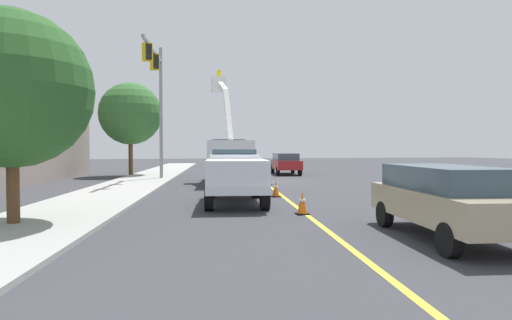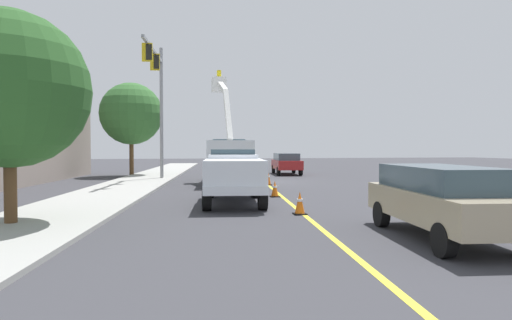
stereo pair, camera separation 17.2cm
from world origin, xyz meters
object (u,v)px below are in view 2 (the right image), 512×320
object	(u,v)px
service_pickup_truck	(234,174)
traffic_cone_leading	(300,203)
utility_bucket_truck	(229,156)
traffic_cone_mid_rear	(268,178)
traffic_signal_mast	(157,87)
passing_minivan	(286,162)
traffic_cone_trailing	(257,173)
traffic_cone_mid_front	(275,189)
trailing_sedan	(442,197)

from	to	relation	value
service_pickup_truck	traffic_cone_leading	xyz separation A→B (m)	(-3.06, -1.73, -0.76)
utility_bucket_truck	traffic_cone_mid_rear	size ratio (longest dim) A/B	10.50
utility_bucket_truck	traffic_signal_mast	world-z (taller)	traffic_signal_mast
service_pickup_truck	passing_minivan	distance (m)	18.43
service_pickup_truck	traffic_cone_mid_rear	xyz separation A→B (m)	(7.63, -2.95, -0.72)
service_pickup_truck	utility_bucket_truck	bearing A→B (deg)	-5.74
traffic_cone_leading	traffic_cone_trailing	bearing A→B (deg)	-5.41
traffic_cone_trailing	traffic_signal_mast	bearing A→B (deg)	102.11
utility_bucket_truck	traffic_cone_leading	bearing A→B (deg)	-176.57
traffic_cone_leading	traffic_cone_mid_front	world-z (taller)	traffic_cone_leading
utility_bucket_truck	traffic_cone_mid_front	world-z (taller)	utility_bucket_truck
traffic_cone_mid_rear	traffic_cone_trailing	size ratio (longest dim) A/B	0.99
passing_minivan	traffic_cone_mid_rear	bearing A→B (deg)	159.90
service_pickup_truck	traffic_cone_mid_rear	bearing A→B (deg)	-21.14
service_pickup_truck	traffic_signal_mast	distance (m)	12.82
passing_minivan	traffic_signal_mast	xyz separation A→B (m)	(-5.86, 9.82, 4.97)
traffic_cone_leading	traffic_cone_mid_front	xyz separation A→B (m)	(4.92, -0.30, -0.02)
trailing_sedan	traffic_cone_mid_rear	bearing A→B (deg)	4.00
service_pickup_truck	traffic_signal_mast	bearing A→B (deg)	16.36
passing_minivan	utility_bucket_truck	bearing A→B (deg)	144.09
service_pickup_truck	traffic_cone_mid_rear	distance (m)	8.21
traffic_cone_trailing	utility_bucket_truck	bearing A→B (deg)	144.27
traffic_cone_mid_rear	service_pickup_truck	bearing A→B (deg)	158.86
service_pickup_truck	passing_minivan	world-z (taller)	service_pickup_truck
trailing_sedan	traffic_cone_mid_rear	distance (m)	14.84
traffic_cone_leading	trailing_sedan	bearing A→B (deg)	-151.26
traffic_signal_mast	trailing_sedan	bearing A→B (deg)	-158.45
traffic_cone_mid_front	traffic_signal_mast	distance (m)	12.29
passing_minivan	traffic_cone_mid_rear	xyz separation A→B (m)	(-9.63, 3.52, -0.58)
passing_minivan	trailing_sedan	bearing A→B (deg)	174.18
traffic_cone_leading	traffic_cone_mid_rear	distance (m)	10.75
traffic_cone_trailing	traffic_cone_mid_rear	bearing A→B (deg)	176.85
service_pickup_truck	traffic_cone_mid_front	xyz separation A→B (m)	(1.86, -2.03, -0.77)
utility_bucket_truck	service_pickup_truck	size ratio (longest dim) A/B	1.45
traffic_signal_mast	traffic_cone_mid_rear	bearing A→B (deg)	-120.89
trailing_sedan	passing_minivan	bearing A→B (deg)	-5.82
traffic_cone_trailing	trailing_sedan	bearing A→B (deg)	-177.85
service_pickup_truck	traffic_cone_mid_rear	world-z (taller)	service_pickup_truck
service_pickup_truck	traffic_cone_leading	bearing A→B (deg)	-150.46
utility_bucket_truck	service_pickup_truck	distance (m)	9.72
utility_bucket_truck	passing_minivan	size ratio (longest dim) A/B	1.69
traffic_signal_mast	service_pickup_truck	bearing A→B (deg)	-163.64
utility_bucket_truck	traffic_cone_trailing	distance (m)	4.06
passing_minivan	traffic_cone_trailing	size ratio (longest dim) A/B	6.15
utility_bucket_truck	trailing_sedan	distance (m)	17.10
traffic_cone_trailing	service_pickup_truck	bearing A→B (deg)	165.82
service_pickup_truck	passing_minivan	bearing A→B (deg)	-20.56
trailing_sedan	traffic_cone_mid_front	distance (m)	9.25
service_pickup_truck	traffic_signal_mast	world-z (taller)	traffic_signal_mast
traffic_cone_mid_rear	traffic_cone_trailing	distance (m)	5.18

